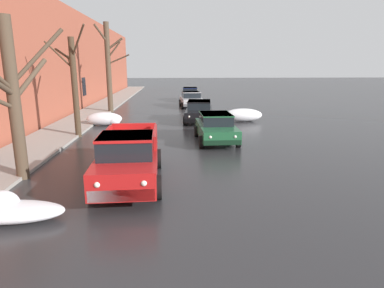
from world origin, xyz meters
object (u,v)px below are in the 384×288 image
object	(u,v)px
sedan_black_parked_kerbside_mid	(199,111)
sedan_darkblue_queued_behind_truck	(190,94)
pickup_truck_red_approaching_near_lane	(129,158)
sedan_green_parked_kerbside_close	(216,127)
bare_tree_mid_block	(74,84)
sedan_silver_parked_far_down_block	(191,99)
bare_tree_second_along_sidewalk	(14,95)
bare_tree_far_down_block	(109,66)

from	to	relation	value
sedan_black_parked_kerbside_mid	sedan_darkblue_queued_behind_truck	world-z (taller)	same
pickup_truck_red_approaching_near_lane	sedan_green_parked_kerbside_close	bearing A→B (deg)	59.07
pickup_truck_red_approaching_near_lane	sedan_black_parked_kerbside_mid	bearing A→B (deg)	75.20
pickup_truck_red_approaching_near_lane	sedan_black_parked_kerbside_mid	xyz separation A→B (m)	(3.17, 11.99, -0.13)
pickup_truck_red_approaching_near_lane	sedan_green_parked_kerbside_close	size ratio (longest dim) A/B	1.24
bare_tree_mid_block	pickup_truck_red_approaching_near_lane	distance (m)	8.62
pickup_truck_red_approaching_near_lane	sedan_black_parked_kerbside_mid	world-z (taller)	pickup_truck_red_approaching_near_lane
pickup_truck_red_approaching_near_lane	sedan_silver_parked_far_down_block	xyz separation A→B (m)	(3.03, 19.89, -0.13)
bare_tree_mid_block	sedan_silver_parked_far_down_block	distance (m)	14.27
sedan_green_parked_kerbside_close	sedan_silver_parked_far_down_block	world-z (taller)	same
sedan_green_parked_kerbside_close	sedan_darkblue_queued_behind_truck	bearing A→B (deg)	91.08
bare_tree_second_along_sidewalk	sedan_darkblue_queued_behind_truck	distance (m)	25.76
bare_tree_second_along_sidewalk	bare_tree_mid_block	distance (m)	6.84
sedan_green_parked_kerbside_close	sedan_darkblue_queued_behind_truck	xyz separation A→B (m)	(-0.37, 19.45, 0.00)
sedan_silver_parked_far_down_block	sedan_darkblue_queued_behind_truck	world-z (taller)	same
bare_tree_far_down_block	sedan_darkblue_queued_behind_truck	distance (m)	11.32
sedan_black_parked_kerbside_mid	sedan_silver_parked_far_down_block	size ratio (longest dim) A/B	1.14
sedan_green_parked_kerbside_close	sedan_darkblue_queued_behind_truck	world-z (taller)	same
bare_tree_mid_block	bare_tree_far_down_block	bearing A→B (deg)	89.57
pickup_truck_red_approaching_near_lane	sedan_darkblue_queued_behind_truck	size ratio (longest dim) A/B	1.18
bare_tree_second_along_sidewalk	sedan_black_parked_kerbside_mid	bearing A→B (deg)	58.78
sedan_black_parked_kerbside_mid	sedan_darkblue_queued_behind_truck	bearing A→B (deg)	89.86
bare_tree_far_down_block	sedan_silver_parked_far_down_block	world-z (taller)	bare_tree_far_down_block
sedan_darkblue_queued_behind_truck	bare_tree_second_along_sidewalk	bearing A→B (deg)	-105.57
bare_tree_second_along_sidewalk	sedan_green_parked_kerbside_close	bearing A→B (deg)	36.05
sedan_green_parked_kerbside_close	sedan_black_parked_kerbside_mid	bearing A→B (deg)	93.78
pickup_truck_red_approaching_near_lane	sedan_darkblue_queued_behind_truck	distance (m)	25.60
bare_tree_mid_block	sedan_darkblue_queued_behind_truck	size ratio (longest dim) A/B	1.30
bare_tree_second_along_sidewalk	sedan_green_parked_kerbside_close	world-z (taller)	bare_tree_second_along_sidewalk
sedan_silver_parked_far_down_block	sedan_green_parked_kerbside_close	bearing A→B (deg)	-87.79
bare_tree_far_down_block	sedan_silver_parked_far_down_block	bearing A→B (deg)	23.90
sedan_black_parked_kerbside_mid	sedan_silver_parked_far_down_block	xyz separation A→B (m)	(-0.14, 7.91, -0.00)
bare_tree_mid_block	sedan_green_parked_kerbside_close	xyz separation A→B (m)	(7.32, -1.56, -2.08)
bare_tree_second_along_sidewalk	sedan_silver_parked_far_down_block	xyz separation A→B (m)	(6.72, 19.22, -2.09)
sedan_silver_parked_far_down_block	sedan_darkblue_queued_behind_truck	bearing A→B (deg)	88.22
bare_tree_far_down_block	sedan_black_parked_kerbside_mid	xyz separation A→B (m)	(6.85, -4.93, -2.95)
bare_tree_second_along_sidewalk	sedan_darkblue_queued_behind_truck	size ratio (longest dim) A/B	1.22
pickup_truck_red_approaching_near_lane	sedan_silver_parked_far_down_block	bearing A→B (deg)	81.34
pickup_truck_red_approaching_near_lane	sedan_green_parked_kerbside_close	xyz separation A→B (m)	(3.57, 5.95, -0.13)
bare_tree_mid_block	sedan_silver_parked_far_down_block	bearing A→B (deg)	61.27
bare_tree_second_along_sidewalk	sedan_black_parked_kerbside_mid	distance (m)	13.40
sedan_silver_parked_far_down_block	pickup_truck_red_approaching_near_lane	bearing A→B (deg)	-98.66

